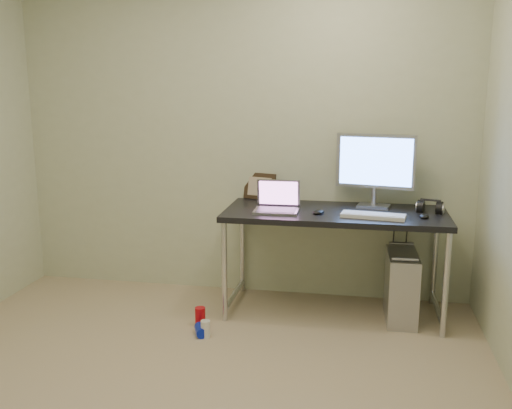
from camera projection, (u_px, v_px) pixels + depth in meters
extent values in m
plane|color=tan|center=(172.00, 407.00, 2.92)|extent=(3.50, 3.50, 0.00)
cube|color=beige|center=(241.00, 134.00, 4.35)|extent=(3.50, 0.02, 2.50)
cube|color=black|center=(335.00, 214.00, 4.00)|extent=(1.54, 0.68, 0.04)
cylinder|color=silver|center=(224.00, 272.00, 3.92)|extent=(0.04, 0.04, 0.71)
cylinder|color=silver|center=(242.00, 248.00, 4.49)|extent=(0.04, 0.04, 0.71)
cylinder|color=silver|center=(446.00, 285.00, 3.66)|extent=(0.04, 0.04, 0.71)
cylinder|color=silver|center=(435.00, 258.00, 4.23)|extent=(0.04, 0.04, 0.71)
cylinder|color=silver|center=(234.00, 294.00, 4.26)|extent=(0.04, 0.60, 0.04)
cylinder|color=silver|center=(437.00, 308.00, 4.00)|extent=(0.04, 0.60, 0.04)
cube|color=#AFAFB4|center=(401.00, 287.00, 3.97)|extent=(0.21, 0.46, 0.48)
cylinder|color=#A8A7AF|center=(405.00, 259.00, 3.73)|extent=(0.17, 0.03, 0.02)
cylinder|color=#A8A7AF|center=(401.00, 244.00, 4.10)|extent=(0.17, 0.03, 0.02)
cylinder|color=black|center=(393.00, 251.00, 4.27)|extent=(0.01, 0.16, 0.69)
cylinder|color=black|center=(405.00, 255.00, 4.24)|extent=(0.02, 0.11, 0.71)
cylinder|color=red|center=(200.00, 316.00, 3.90)|extent=(0.09, 0.09, 0.13)
cylinder|color=silver|center=(206.00, 329.00, 3.72)|extent=(0.08, 0.08, 0.11)
cylinder|color=#0C20C2|center=(200.00, 330.00, 3.75)|extent=(0.11, 0.14, 0.07)
cube|color=#A8A7AF|center=(276.00, 211.00, 3.96)|extent=(0.31, 0.22, 0.02)
cube|color=slate|center=(276.00, 210.00, 3.96)|extent=(0.27, 0.18, 0.00)
cube|color=gray|center=(279.00, 193.00, 4.05)|extent=(0.31, 0.05, 0.20)
cube|color=#8A5088|center=(278.00, 193.00, 4.05)|extent=(0.27, 0.04, 0.17)
cube|color=#A8A7AF|center=(374.00, 206.00, 4.12)|extent=(0.25, 0.20, 0.02)
cylinder|color=#A8A7AF|center=(374.00, 196.00, 4.12)|extent=(0.04, 0.04, 0.12)
cube|color=#A8A7AF|center=(375.00, 161.00, 4.06)|extent=(0.56, 0.14, 0.39)
cube|color=#5489FF|center=(376.00, 162.00, 4.04)|extent=(0.50, 0.10, 0.34)
cube|color=white|center=(373.00, 216.00, 3.80)|extent=(0.44, 0.19, 0.03)
ellipsoid|color=black|center=(424.00, 215.00, 3.79)|extent=(0.08, 0.11, 0.03)
ellipsoid|color=black|center=(318.00, 211.00, 3.91)|extent=(0.10, 0.13, 0.04)
cylinder|color=black|center=(421.00, 208.00, 3.96)|extent=(0.07, 0.11, 0.11)
cylinder|color=black|center=(440.00, 208.00, 3.94)|extent=(0.07, 0.11, 0.11)
cube|color=black|center=(431.00, 200.00, 3.93)|extent=(0.14, 0.05, 0.01)
cube|color=black|center=(260.00, 186.00, 4.38)|extent=(0.26, 0.14, 0.21)
cylinder|color=silver|center=(285.00, 195.00, 4.34)|extent=(0.01, 0.01, 0.09)
cylinder|color=white|center=(285.00, 188.00, 4.33)|extent=(0.04, 0.03, 0.04)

